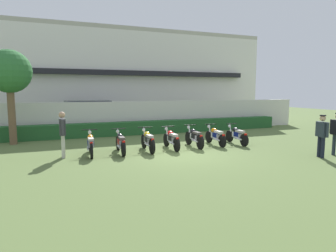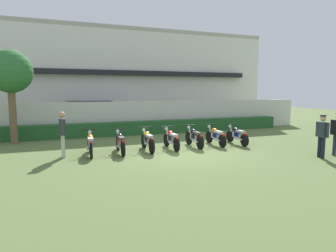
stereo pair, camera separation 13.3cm
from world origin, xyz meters
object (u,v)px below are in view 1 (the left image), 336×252
object	(u,v)px
motorcycle_in_row_3	(171,139)
motorcycle_in_row_4	(194,137)
parked_car	(90,115)
officer_0	(322,133)
motorcycle_in_row_1	(120,142)
inspector_person	(63,130)
motorcycle_in_row_0	(91,144)
tree_near_inspector	(9,73)
motorcycle_in_row_6	(237,135)
motorcycle_in_row_2	(148,140)
motorcycle_in_row_5	(215,136)

from	to	relation	value
motorcycle_in_row_3	motorcycle_in_row_4	world-z (taller)	motorcycle_in_row_4
parked_car	officer_0	xyz separation A→B (m)	(7.13, -11.35, 0.01)
motorcycle_in_row_1	inspector_person	world-z (taller)	inspector_person
parked_car	motorcycle_in_row_0	distance (m)	7.84
tree_near_inspector	motorcycle_in_row_4	xyz separation A→B (m)	(7.67, -3.71, -2.88)
tree_near_inspector	inspector_person	bearing A→B (deg)	-61.20
motorcycle_in_row_6	motorcycle_in_row_2	bearing A→B (deg)	91.50
motorcycle_in_row_5	motorcycle_in_row_6	xyz separation A→B (m)	(1.05, -0.17, -0.00)
motorcycle_in_row_0	officer_0	bearing A→B (deg)	-109.59
motorcycle_in_row_2	motorcycle_in_row_6	distance (m)	4.41
motorcycle_in_row_1	motorcycle_in_row_3	bearing A→B (deg)	-86.25
motorcycle_in_row_2	motorcycle_in_row_5	bearing A→B (deg)	-85.28
motorcycle_in_row_4	inspector_person	distance (m)	5.60
parked_car	motorcycle_in_row_4	distance (m)	8.51
motorcycle_in_row_0	motorcycle_in_row_1	world-z (taller)	motorcycle_in_row_0
motorcycle_in_row_0	motorcycle_in_row_3	xyz separation A→B (m)	(3.41, 0.02, -0.01)
motorcycle_in_row_2	motorcycle_in_row_6	world-z (taller)	motorcycle_in_row_2
motorcycle_in_row_0	inspector_person	distance (m)	1.17
motorcycle_in_row_1	officer_0	bearing A→B (deg)	-114.61
parked_car	motorcycle_in_row_4	xyz separation A→B (m)	(3.63, -7.68, -0.48)
motorcycle_in_row_3	motorcycle_in_row_4	bearing A→B (deg)	-84.83
parked_car	motorcycle_in_row_1	bearing A→B (deg)	-92.48
motorcycle_in_row_0	motorcycle_in_row_5	xyz separation A→B (m)	(5.69, 0.14, -0.02)
motorcycle_in_row_4	inspector_person	bearing A→B (deg)	92.62
motorcycle_in_row_4	motorcycle_in_row_5	bearing A→B (deg)	-85.81
parked_car	motorcycle_in_row_0	xyz separation A→B (m)	(-0.93, -7.77, -0.48)
inspector_person	motorcycle_in_row_4	bearing A→B (deg)	1.05
inspector_person	officer_0	bearing A→B (deg)	-21.46
parked_car	motorcycle_in_row_6	size ratio (longest dim) A/B	2.54
inspector_person	officer_0	world-z (taller)	inspector_person
motorcycle_in_row_0	inspector_person	xyz separation A→B (m)	(-1.01, -0.01, 0.58)
motorcycle_in_row_4	motorcycle_in_row_2	bearing A→B (deg)	94.66
parked_car	motorcycle_in_row_1	xyz separation A→B (m)	(0.24, -7.80, -0.49)
motorcycle_in_row_0	parked_car	bearing A→B (deg)	-2.50
motorcycle_in_row_1	inspector_person	distance (m)	2.26
motorcycle_in_row_1	motorcycle_in_row_6	world-z (taller)	motorcycle_in_row_1
motorcycle_in_row_6	officer_0	size ratio (longest dim) A/B	1.12
motorcycle_in_row_3	motorcycle_in_row_4	distance (m)	1.15
motorcycle_in_row_0	motorcycle_in_row_2	size ratio (longest dim) A/B	0.99
parked_car	motorcycle_in_row_5	size ratio (longest dim) A/B	2.51
tree_near_inspector	motorcycle_in_row_6	distance (m)	10.96
parked_car	motorcycle_in_row_5	world-z (taller)	parked_car
motorcycle_in_row_2	motorcycle_in_row_4	world-z (taller)	motorcycle_in_row_2
motorcycle_in_row_0	officer_0	size ratio (longest dim) A/B	1.14
parked_car	inspector_person	xyz separation A→B (m)	(-1.94, -7.78, 0.10)
motorcycle_in_row_4	inspector_person	xyz separation A→B (m)	(-5.57, -0.10, 0.59)
motorcycle_in_row_5	officer_0	bearing A→B (deg)	-146.07
parked_car	motorcycle_in_row_4	bearing A→B (deg)	-68.96
motorcycle_in_row_0	motorcycle_in_row_4	size ratio (longest dim) A/B	1.00
motorcycle_in_row_0	motorcycle_in_row_6	distance (m)	6.74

